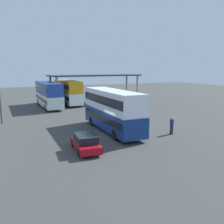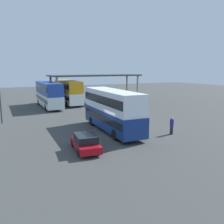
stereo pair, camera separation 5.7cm
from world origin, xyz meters
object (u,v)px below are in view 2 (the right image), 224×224
Objects in this scene: double_decker_near_canopy at (49,94)px; double_decker_main at (112,109)px; parked_hatchback at (85,142)px; double_decker_mid_row at (68,91)px; pedestrian_waiting at (172,126)px.

double_decker_main is at bearing -171.46° from double_decker_near_canopy.
double_decker_main is 6.76m from parked_hatchback.
double_decker_mid_row reaches higher than double_decker_near_canopy.
double_decker_mid_row is (3.90, 1.89, 0.06)m from double_decker_near_canopy.
parked_hatchback is 23.68m from double_decker_near_canopy.
double_decker_mid_row reaches higher than parked_hatchback.
double_decker_mid_row is (1.51, 20.81, 0.02)m from double_decker_main.
double_decker_main reaches higher than parked_hatchback.
double_decker_main is 20.87m from double_decker_mid_row.
parked_hatchback is (-4.68, -4.59, -1.66)m from double_decker_main.
parked_hatchback is 0.41× the size of double_decker_mid_row.
double_decker_main is 0.92× the size of double_decker_near_canopy.
double_decker_near_canopy reaches higher than pedestrian_waiting.
pedestrian_waiting is (9.37, 0.72, 0.20)m from parked_hatchback.
pedestrian_waiting is at bearing -78.77° from parked_hatchback.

